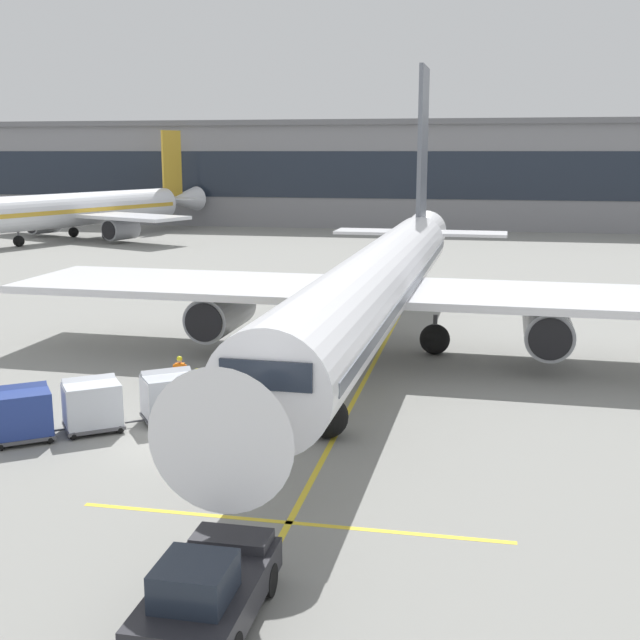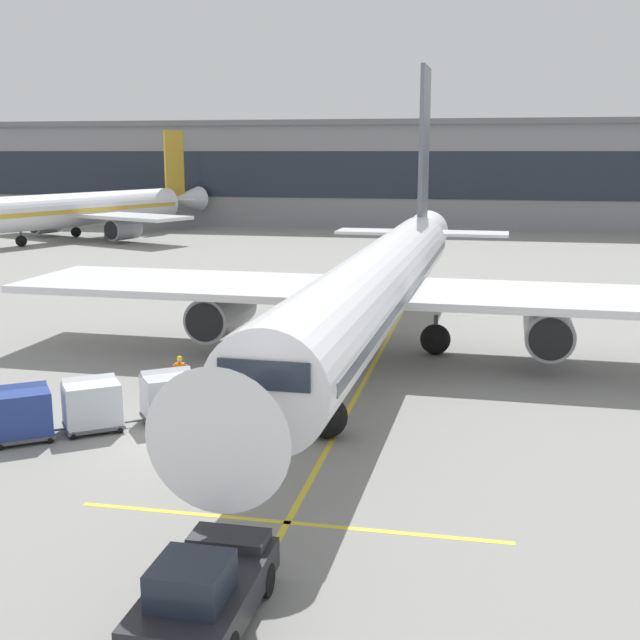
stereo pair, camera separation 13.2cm
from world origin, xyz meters
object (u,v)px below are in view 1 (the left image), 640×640
(baggage_cart_second, at_px, (92,404))
(ground_crew_marshaller, at_px, (197,387))
(ground_crew_wingwalker, at_px, (170,397))
(parked_airplane, at_px, (380,282))
(baggage_cart_third, at_px, (21,413))
(baggage_cart_lead, at_px, (170,396))
(pushback_tug, at_px, (207,591))
(ground_crew_by_loader, at_px, (249,401))
(distant_airplane, at_px, (84,210))
(belt_loader, at_px, (261,377))
(safety_cone_engine_keepout, at_px, (244,349))
(ground_crew_by_carts, at_px, (180,374))

(baggage_cart_second, relative_size, ground_crew_marshaller, 1.53)
(ground_crew_wingwalker, bearing_deg, parked_airplane, 61.61)
(baggage_cart_third, bearing_deg, ground_crew_marshaller, 40.38)
(baggage_cart_lead, height_order, pushback_tug, baggage_cart_lead)
(ground_crew_by_loader, xyz_separation_m, distant_airplane, (-36.52, 58.70, 2.34))
(belt_loader, xyz_separation_m, safety_cone_engine_keepout, (-2.68, 6.55, -0.51))
(belt_loader, xyz_separation_m, distant_airplane, (-36.00, 55.18, 2.46))
(safety_cone_engine_keepout, bearing_deg, baggage_cart_third, -107.64)
(pushback_tug, bearing_deg, baggage_cart_third, 136.41)
(ground_crew_by_loader, height_order, distant_airplane, distant_airplane)
(belt_loader, height_order, baggage_cart_third, belt_loader)
(parked_airplane, relative_size, ground_crew_marshaller, 26.41)
(baggage_cart_lead, relative_size, safety_cone_engine_keepout, 3.48)
(ground_crew_by_loader, relative_size, ground_crew_wingwalker, 1.00)
(ground_crew_marshaller, xyz_separation_m, safety_cone_engine_keepout, (-0.77, 8.82, -0.62))
(baggage_cart_second, xyz_separation_m, ground_crew_by_loader, (5.43, 1.48, -0.00))
(baggage_cart_second, bearing_deg, ground_crew_by_carts, 69.63)
(belt_loader, bearing_deg, ground_crew_by_loader, -81.57)
(belt_loader, xyz_separation_m, baggage_cart_second, (-4.91, -5.00, 0.12))
(baggage_cart_second, relative_size, ground_crew_wingwalker, 1.53)
(ground_crew_wingwalker, bearing_deg, ground_crew_by_loader, 2.84)
(parked_airplane, height_order, ground_crew_wingwalker, parked_airplane)
(ground_crew_by_loader, distance_m, ground_crew_by_carts, 4.80)
(ground_crew_wingwalker, xyz_separation_m, distant_airplane, (-33.53, 58.85, 2.34))
(ground_crew_by_carts, relative_size, ground_crew_wingwalker, 1.00)
(ground_crew_by_loader, height_order, ground_crew_by_carts, same)
(safety_cone_engine_keepout, relative_size, distant_airplane, 0.02)
(safety_cone_engine_keepout, bearing_deg, pushback_tug, -75.34)
(ground_crew_by_loader, bearing_deg, parked_airplane, 74.00)
(ground_crew_marshaller, distance_m, ground_crew_wingwalker, 1.51)
(ground_crew_by_carts, height_order, safety_cone_engine_keepout, ground_crew_by_carts)
(baggage_cart_lead, xyz_separation_m, baggage_cart_third, (-4.27, -2.93, 0.00))
(baggage_cart_lead, distance_m, baggage_cart_third, 5.18)
(ground_crew_by_loader, height_order, safety_cone_engine_keepout, ground_crew_by_loader)
(baggage_cart_third, relative_size, safety_cone_engine_keepout, 3.48)
(ground_crew_wingwalker, bearing_deg, baggage_cart_second, -151.37)
(baggage_cart_lead, relative_size, ground_crew_by_carts, 1.53)
(pushback_tug, bearing_deg, baggage_cart_second, 126.48)
(belt_loader, bearing_deg, ground_crew_marshaller, -130.06)
(ground_crew_wingwalker, relative_size, safety_cone_engine_keepout, 2.27)
(baggage_cart_second, relative_size, ground_crew_by_carts, 1.53)
(baggage_cart_second, distance_m, ground_crew_by_loader, 5.63)
(baggage_cart_lead, bearing_deg, pushback_tug, -65.23)
(baggage_cart_third, bearing_deg, ground_crew_by_carts, 58.81)
(parked_airplane, relative_size, ground_crew_by_loader, 26.41)
(belt_loader, bearing_deg, parked_airplane, 64.35)
(parked_airplane, bearing_deg, pushback_tug, -91.42)
(parked_airplane, distance_m, baggage_cart_lead, 13.34)
(pushback_tug, height_order, ground_crew_by_loader, pushback_tug)
(ground_crew_marshaller, bearing_deg, distant_airplane, 120.68)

